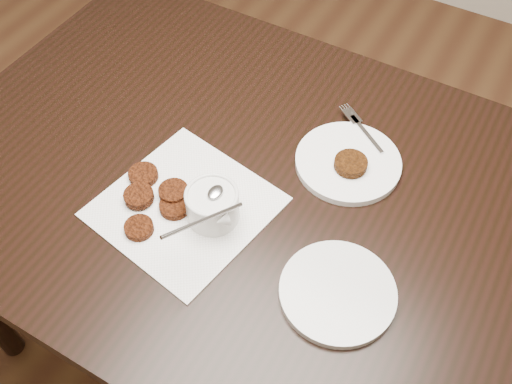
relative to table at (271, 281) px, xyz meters
The scene contains 7 objects.
floor 0.38m from the table, 116.21° to the right, with size 4.00×4.00×0.00m, color brown.
table is the anchor object (origin of this frame).
napkin 0.42m from the table, 136.70° to the right, with size 0.30×0.30×0.00m, color white.
sauce_ramekin 0.47m from the table, 121.45° to the right, with size 0.13×0.13×0.14m, color silver, non-canonical shape.
patty_cluster 0.45m from the table, 141.53° to the right, with size 0.22×0.22×0.02m, color #61260C, non-canonical shape.
plate_with_patty 0.43m from the table, 53.61° to the left, with size 0.22×0.22×0.03m, color white, non-canonical shape.
plate_empty 0.46m from the table, 35.63° to the right, with size 0.21×0.21×0.01m, color silver.
Camera 1 is at (0.35, -0.57, 1.67)m, focal length 40.72 mm.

